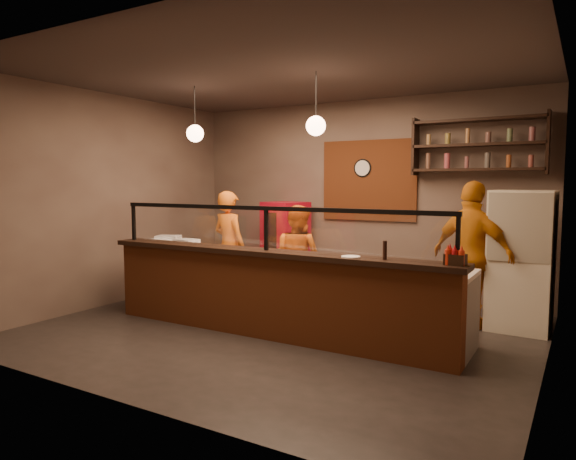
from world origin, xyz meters
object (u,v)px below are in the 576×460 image
Objects in this scene: wall_clock at (363,168)px; cook_right at (472,255)px; cook_mid at (298,259)px; pizza_dough at (263,254)px; cook_left at (229,247)px; red_cooler at (285,246)px; condiment_caddy at (455,259)px; fridge at (521,260)px; pepper_mill at (385,250)px.

wall_clock reaches higher than cook_right.
cook_mid reaches higher than pizza_dough.
cook_left reaches higher than red_cooler.
cook_left reaches higher than pizza_dough.
cook_right is 1.68m from condiment_caddy.
wall_clock is 2.51m from pizza_dough.
fridge is (0.55, 0.22, -0.06)m from cook_right.
wall_clock is at bearing 116.52° from pepper_mill.
pizza_dough is 2.74m from condiment_caddy.
cook_right is 2.72m from pizza_dough.
wall_clock reaches higher than red_cooler.
cook_right is 9.73× the size of condiment_caddy.
cook_right is 0.60m from fridge.
wall_clock is at bearing -93.71° from cook_mid.
pizza_dough is (-0.20, -0.61, 0.13)m from cook_mid.
condiment_caddy is at bearing 116.35° from cook_right.
red_cooler is at bearing 111.65° from pizza_dough.
red_cooler is (0.31, 1.18, -0.10)m from cook_left.
condiment_caddy is at bearing 173.76° from cook_left.
red_cooler is (-3.24, 0.77, -0.18)m from cook_right.
cook_right is (1.95, -1.08, -1.16)m from wall_clock.
pepper_mill reaches higher than condiment_caddy.
wall_clock is at bearing 75.21° from pizza_dough.
wall_clock is 2.51m from cook_right.
red_cooler is at bearing 173.60° from fridge.
cook_right reaches higher than condiment_caddy.
red_cooler is at bearing 137.32° from pepper_mill.
red_cooler is at bearing -166.45° from wall_clock.
pizza_dough is (-3.06, -1.27, 0.02)m from fridge.
pizza_dough is (-2.51, -1.05, -0.04)m from cook_right.
cook_left is at bearing 7.99° from cook_mid.
fridge reaches higher than cook_mid.
cook_mid is at bearing -168.95° from cook_left.
cook_mid is 2.94m from fridge.
cook_right is 4.19× the size of pizza_dough.
cook_left is 4.15m from fridge.
condiment_caddy is (2.66, -0.62, 0.21)m from pizza_dough.
fridge is at bearing 59.69° from pepper_mill.
fridge is at bearing -157.41° from cook_mid.
cook_mid is 7.97× the size of condiment_caddy.
cook_mid is (-0.36, -1.53, -1.33)m from wall_clock.
cook_left is at bearing 161.17° from condiment_caddy.
cook_right is at bearing -159.66° from cook_mid.
cook_left is at bearing -169.37° from fridge.
cook_mid is 0.65m from pizza_dough.
cook_mid is at bearing 153.45° from condiment_caddy.
pepper_mill is at bearing 92.66° from cook_right.
fridge is 3.32m from pizza_dough.
cook_mid is at bearing 71.41° from pizza_dough.
condiment_caddy is at bearing -100.04° from fridge.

